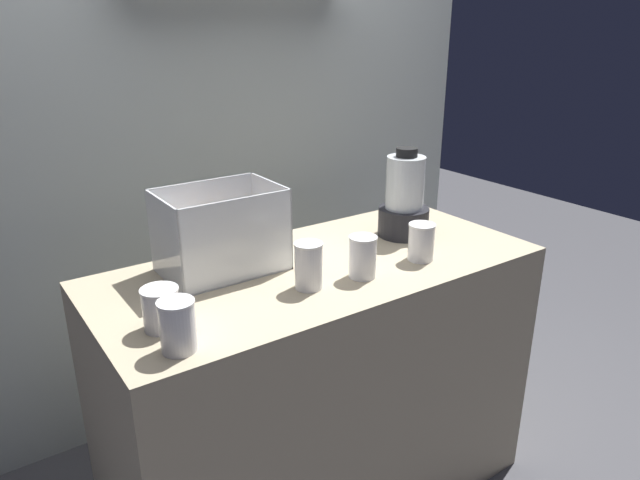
% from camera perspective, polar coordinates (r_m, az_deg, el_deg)
% --- Properties ---
extents(counter, '(1.40, 0.64, 0.90)m').
position_cam_1_polar(counter, '(2.03, 0.00, -14.13)').
color(counter, tan).
rests_on(counter, ground_plane).
extents(back_wall_unit, '(2.60, 0.24, 2.50)m').
position_cam_1_polar(back_wall_unit, '(2.36, -10.84, 12.01)').
color(back_wall_unit, silver).
rests_on(back_wall_unit, ground_plane).
extents(carrot_display_bin, '(0.35, 0.24, 0.25)m').
position_cam_1_polar(carrot_display_bin, '(1.77, -9.55, -0.39)').
color(carrot_display_bin, white).
rests_on(carrot_display_bin, counter).
extents(blender_pitcher, '(0.18, 0.18, 0.31)m').
position_cam_1_polar(blender_pitcher, '(2.04, 8.28, 3.82)').
color(blender_pitcher, black).
rests_on(blender_pitcher, counter).
extents(juice_cup_mango_far_left, '(0.09, 0.09, 0.13)m').
position_cam_1_polar(juice_cup_mango_far_left, '(1.37, -13.78, -8.49)').
color(juice_cup_mango_far_left, white).
rests_on(juice_cup_mango_far_left, counter).
extents(juice_cup_mango_left, '(0.09, 0.09, 0.11)m').
position_cam_1_polar(juice_cup_mango_left, '(1.48, -15.32, -6.78)').
color(juice_cup_mango_left, white).
rests_on(juice_cup_mango_left, counter).
extents(juice_cup_pomegranate_middle, '(0.08, 0.08, 0.14)m').
position_cam_1_polar(juice_cup_pomegranate_middle, '(1.63, -1.13, -2.79)').
color(juice_cup_pomegranate_middle, white).
rests_on(juice_cup_pomegranate_middle, counter).
extents(juice_cup_carrot_right, '(0.08, 0.08, 0.13)m').
position_cam_1_polar(juice_cup_carrot_right, '(1.71, 4.20, -1.93)').
color(juice_cup_carrot_right, white).
rests_on(juice_cup_carrot_right, counter).
extents(juice_cup_carrot_far_right, '(0.08, 0.08, 0.12)m').
position_cam_1_polar(juice_cup_carrot_far_right, '(1.85, 9.90, -0.36)').
color(juice_cup_carrot_far_right, white).
rests_on(juice_cup_carrot_far_right, counter).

